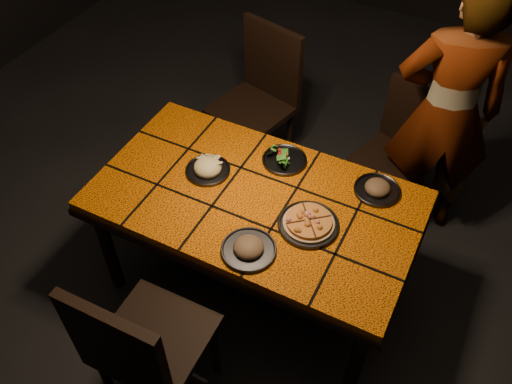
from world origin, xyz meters
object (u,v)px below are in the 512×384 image
at_px(dining_table, 255,207).
at_px(plate_pizza, 309,223).
at_px(diner, 446,114).
at_px(plate_pasta, 208,169).
at_px(chair_near, 140,347).
at_px(chair_far_right, 400,145).
at_px(chair_far_left, 261,92).

distance_m(dining_table, plate_pizza, 0.33).
bearing_deg(plate_pizza, dining_table, 170.75).
distance_m(diner, plate_pasta, 1.34).
relative_size(chair_near, chair_far_right, 1.15).
bearing_deg(dining_table, plate_pasta, 170.66).
bearing_deg(chair_far_left, chair_far_right, 14.75).
xyz_separation_m(chair_far_left, chair_far_right, (0.95, 0.01, -0.08)).
height_order(chair_near, diner, diner).
distance_m(dining_table, chair_far_right, 1.12).
relative_size(chair_far_left, plate_pasta, 4.37).
height_order(chair_near, chair_far_right, chair_near).
bearing_deg(chair_far_left, plate_pizza, -38.98).
bearing_deg(chair_far_right, plate_pizza, -83.27).
bearing_deg(plate_pizza, plate_pasta, 170.71).
relative_size(dining_table, plate_pizza, 4.74).
distance_m(chair_near, plate_pasta, 0.95).
height_order(diner, plate_pizza, diner).
bearing_deg(chair_near, plate_pasta, -79.33).
xyz_separation_m(chair_far_right, plate_pizza, (-0.18, -1.04, 0.26)).
distance_m(chair_far_left, chair_far_right, 0.96).
bearing_deg(chair_far_left, dining_table, -50.51).
relative_size(diner, plate_pasta, 7.24).
xyz_separation_m(chair_far_right, plate_pasta, (-0.79, -0.94, 0.27)).
relative_size(chair_near, plate_pizza, 2.97).
height_order(chair_far_right, diner, diner).
height_order(dining_table, chair_far_left, chair_far_left).
xyz_separation_m(diner, plate_pasta, (-0.99, -0.91, -0.07)).
distance_m(chair_far_right, diner, 0.39).
xyz_separation_m(chair_far_right, diner, (0.20, -0.03, 0.34)).
bearing_deg(chair_near, chair_far_left, -80.21).
bearing_deg(chair_far_right, diner, 7.62).
height_order(dining_table, diner, diner).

